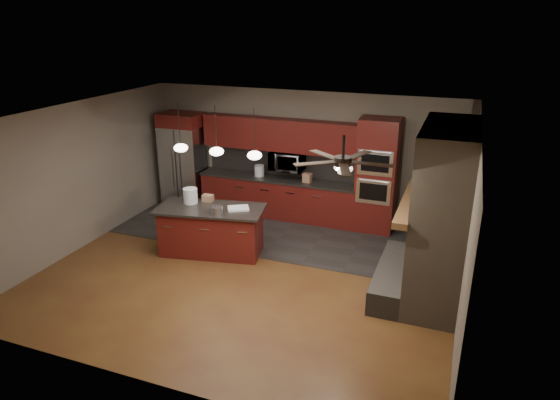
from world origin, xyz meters
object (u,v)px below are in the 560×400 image
at_px(kitchen_island, 211,230).
at_px(white_bucket, 190,196).
at_px(counter_box, 307,178).
at_px(paint_can, 217,210).
at_px(counter_bucket, 259,171).
at_px(oven_tower, 377,176).
at_px(cardboard_box, 208,198).
at_px(refrigerator, 184,160).
at_px(microwave, 287,161).
at_px(paint_tray, 238,208).

bearing_deg(kitchen_island, white_bucket, 156.85).
bearing_deg(white_bucket, counter_box, 50.68).
bearing_deg(paint_can, counter_box, 68.22).
xyz_separation_m(white_bucket, paint_can, (0.73, -0.32, -0.08)).
height_order(white_bucket, counter_bucket, white_bucket).
xyz_separation_m(oven_tower, kitchen_island, (-2.69, -2.19, -0.73)).
distance_m(paint_can, cardboard_box, 0.70).
relative_size(paint_can, cardboard_box, 1.01).
distance_m(kitchen_island, white_bucket, 0.77).
distance_m(refrigerator, counter_box, 3.02).
bearing_deg(refrigerator, microwave, 2.98).
bearing_deg(kitchen_island, paint_can, -49.99).
relative_size(refrigerator, counter_box, 11.16).
xyz_separation_m(paint_tray, counter_bucket, (-0.45, 2.07, 0.08)).
xyz_separation_m(oven_tower, paint_tray, (-2.16, -2.07, -0.25)).
bearing_deg(oven_tower, kitchen_island, -140.80).
bearing_deg(oven_tower, paint_can, -135.19).
distance_m(cardboard_box, counter_box, 2.32).
bearing_deg(paint_can, paint_tray, 52.77).
bearing_deg(oven_tower, paint_tray, -136.32).
bearing_deg(counter_bucket, kitchen_island, -91.74).
relative_size(white_bucket, counter_box, 1.46).
relative_size(refrigerator, kitchen_island, 1.03).
bearing_deg(kitchen_island, cardboard_box, 113.28).
height_order(paint_tray, cardboard_box, cardboard_box).
distance_m(microwave, refrigerator, 2.53).
xyz_separation_m(refrigerator, paint_tray, (2.33, -1.99, -0.16)).
bearing_deg(oven_tower, white_bucket, -146.48).
bearing_deg(paint_can, cardboard_box, 132.22).
distance_m(kitchen_island, paint_tray, 0.71).
bearing_deg(refrigerator, white_bucket, -56.32).
distance_m(refrigerator, kitchen_island, 2.86).
height_order(oven_tower, kitchen_island, oven_tower).
bearing_deg(counter_box, kitchen_island, -111.22).
height_order(cardboard_box, counter_box, counter_box).
distance_m(paint_can, counter_box, 2.54).
bearing_deg(white_bucket, refrigerator, 123.68).
bearing_deg(paint_tray, refrigerator, 109.62).
relative_size(microwave, refrigerator, 0.33).
height_order(microwave, white_bucket, microwave).
bearing_deg(paint_tray, paint_can, -157.08).
bearing_deg(cardboard_box, white_bucket, -147.21).
distance_m(kitchen_island, counter_bucket, 2.27).
bearing_deg(counter_box, counter_bucket, -174.37).
xyz_separation_m(counter_bucket, counter_box, (1.14, -0.05, -0.02)).
bearing_deg(cardboard_box, microwave, 59.57).
height_order(kitchen_island, paint_tray, paint_tray).
bearing_deg(counter_bucket, cardboard_box, -98.23).
bearing_deg(microwave, counter_bucket, -175.56).
relative_size(microwave, kitchen_island, 0.34).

